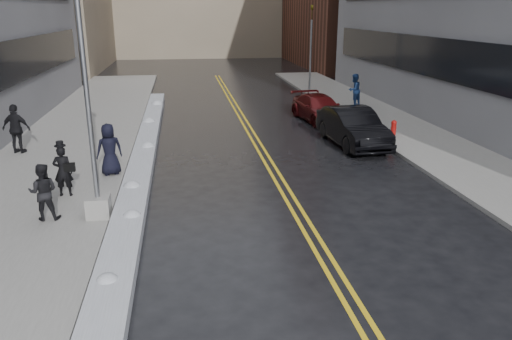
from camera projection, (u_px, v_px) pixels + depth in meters
name	position (u px, v px, depth m)	size (l,w,h in m)	color
ground	(220.00, 244.00, 12.95)	(160.00, 160.00, 0.00)	black
sidewalk_west	(69.00, 149.00, 21.53)	(5.50, 50.00, 0.15)	gray
sidewalk_east	(413.00, 136.00, 23.74)	(4.00, 50.00, 0.15)	gray
lane_line_left	(254.00, 143.00, 22.69)	(0.12, 50.00, 0.01)	gold
lane_line_right	(260.00, 143.00, 22.73)	(0.12, 50.00, 0.01)	gold
snow_ridge	(143.00, 156.00, 20.08)	(0.90, 30.00, 0.34)	silver
lamppost	(91.00, 136.00, 13.59)	(0.65, 0.65, 7.62)	gray
fire_hydrant	(394.00, 127.00, 23.46)	(0.26, 0.26, 0.73)	maroon
traffic_signal	(311.00, 45.00, 35.70)	(0.16, 0.20, 6.00)	gray
pedestrian_fedora	(63.00, 171.00, 15.68)	(0.59, 0.39, 1.63)	black
pedestrian_b	(43.00, 192.00, 13.88)	(0.80, 0.62, 1.64)	black
pedestrian_c	(109.00, 149.00, 17.70)	(0.91, 0.59, 1.86)	black
pedestrian_d	(16.00, 129.00, 20.38)	(1.19, 0.49, 2.02)	black
pedestrian_east	(354.00, 90.00, 30.59)	(0.95, 0.74, 1.95)	navy
car_black	(353.00, 127.00, 22.19)	(1.77, 5.06, 1.67)	black
car_maroon	(319.00, 108.00, 27.14)	(1.95, 4.80, 1.39)	#460B0C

